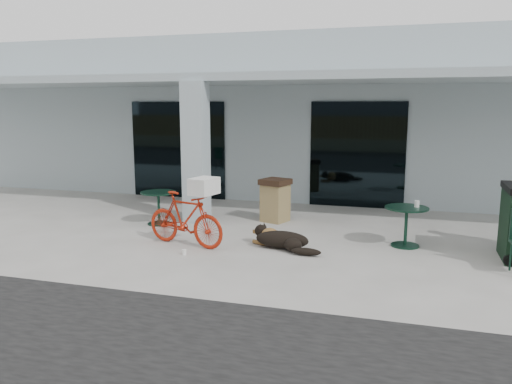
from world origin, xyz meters
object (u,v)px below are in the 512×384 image
(cafe_table_far, at_px, (406,227))
(trash_receptacle, at_px, (275,200))
(cafe_table_near, at_px, (159,208))
(bicycle, at_px, (185,219))
(dog, at_px, (282,239))

(cafe_table_far, bearing_deg, trash_receptacle, 155.63)
(cafe_table_near, xyz_separation_m, trash_receptacle, (2.40, 1.00, 0.12))
(bicycle, height_order, dog, bicycle)
(bicycle, relative_size, cafe_table_near, 2.18)
(trash_receptacle, bearing_deg, dog, -72.39)
(dog, bearing_deg, trash_receptacle, 131.94)
(bicycle, xyz_separation_m, dog, (1.79, 0.30, -0.32))
(bicycle, relative_size, cafe_table_far, 2.12)
(bicycle, xyz_separation_m, cafe_table_far, (3.97, 1.11, -0.14))
(cafe_table_near, distance_m, trash_receptacle, 2.60)
(bicycle, height_order, trash_receptacle, bicycle)
(cafe_table_far, bearing_deg, bicycle, -164.31)
(bicycle, distance_m, trash_receptacle, 2.65)
(cafe_table_far, xyz_separation_m, trash_receptacle, (-2.84, 1.29, 0.11))
(bicycle, bearing_deg, cafe_table_far, -60.38)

